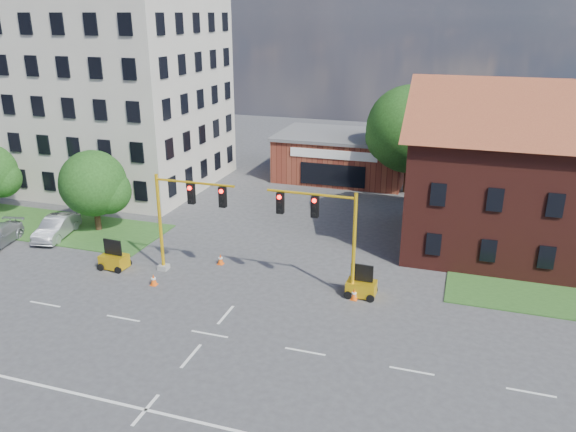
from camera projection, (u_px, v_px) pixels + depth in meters
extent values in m
plane|color=#3F3F41|center=(210.00, 334.00, 28.13)|extent=(120.00, 120.00, 0.00)
cube|color=#29511E|center=(28.00, 223.00, 42.85)|extent=(22.00, 6.00, 0.08)
cube|color=beige|center=(107.00, 74.00, 50.18)|extent=(18.00, 15.00, 20.00)
cube|color=maroon|center=(343.00, 157.00, 54.28)|extent=(12.00, 8.00, 4.00)
cube|color=#5F5F62|center=(343.00, 135.00, 53.55)|extent=(12.40, 8.40, 0.30)
cube|color=white|center=(333.00, 155.00, 50.25)|extent=(8.00, 0.10, 0.80)
cube|color=black|center=(332.00, 175.00, 50.90)|extent=(6.00, 0.10, 2.00)
cube|color=#501D18|center=(571.00, 198.00, 35.87)|extent=(20.00, 10.00, 8.00)
cylinder|color=#322112|center=(407.00, 170.00, 49.71)|extent=(0.44, 0.44, 4.04)
sphere|color=#1B3D12|center=(410.00, 129.00, 48.46)|extent=(7.60, 7.60, 7.60)
sphere|color=#1B3D12|center=(427.00, 140.00, 48.60)|extent=(5.32, 5.32, 5.32)
cylinder|color=#322112|center=(97.00, 214.00, 41.13)|extent=(0.44, 0.44, 2.57)
sphere|color=#1B3D12|center=(93.00, 183.00, 40.34)|extent=(4.78, 4.78, 4.78)
sphere|color=#1B3D12|center=(108.00, 191.00, 40.53)|extent=(3.35, 3.35, 3.35)
sphere|color=#1B3D12|center=(1.00, 178.00, 43.92)|extent=(3.02, 3.02, 3.02)
cube|color=#979691|center=(164.00, 267.00, 35.18)|extent=(0.60, 0.60, 0.30)
cylinder|color=yellow|center=(160.00, 223.00, 34.18)|extent=(0.20, 0.20, 6.20)
cylinder|color=yellow|center=(194.00, 183.00, 32.50)|extent=(5.00, 0.14, 0.14)
cube|color=black|center=(191.00, 194.00, 32.81)|extent=(0.40, 0.32, 1.20)
cube|color=black|center=(223.00, 197.00, 32.23)|extent=(0.40, 0.32, 1.20)
sphere|color=#FF0C07|center=(189.00, 188.00, 32.51)|extent=(0.24, 0.24, 0.24)
cube|color=#979691|center=(352.00, 295.00, 31.71)|extent=(0.60, 0.60, 0.30)
cylinder|color=yellow|center=(354.00, 247.00, 30.71)|extent=(0.20, 0.20, 6.20)
cylinder|color=yellow|center=(311.00, 194.00, 30.47)|extent=(5.00, 0.14, 0.14)
cube|color=black|center=(315.00, 207.00, 30.64)|extent=(0.40, 0.32, 1.20)
cube|color=black|center=(280.00, 203.00, 31.22)|extent=(0.40, 0.32, 1.20)
sphere|color=#FF0C07|center=(314.00, 201.00, 30.34)|extent=(0.24, 0.24, 0.24)
cube|color=yellow|center=(114.00, 261.00, 35.21)|extent=(1.69, 1.18, 0.81)
cube|color=black|center=(113.00, 247.00, 34.89)|extent=(1.27, 0.19, 0.99)
cube|color=yellow|center=(361.00, 288.00, 31.76)|extent=(1.66, 1.13, 0.82)
cube|color=black|center=(362.00, 273.00, 31.43)|extent=(1.27, 0.14, 1.00)
cube|color=#FF570D|center=(154.00, 285.00, 33.20)|extent=(0.38, 0.38, 0.04)
cone|color=#FF570D|center=(154.00, 280.00, 33.09)|extent=(0.40, 0.40, 0.70)
cylinder|color=white|center=(153.00, 279.00, 33.07)|extent=(0.27, 0.27, 0.09)
cube|color=#FF570D|center=(221.00, 264.00, 35.97)|extent=(0.38, 0.38, 0.04)
cone|color=#FF570D|center=(220.00, 259.00, 35.85)|extent=(0.40, 0.40, 0.70)
cylinder|color=white|center=(220.00, 258.00, 35.83)|extent=(0.27, 0.27, 0.09)
cube|color=#FF570D|center=(354.00, 299.00, 31.52)|extent=(0.38, 0.38, 0.04)
cone|color=#FF570D|center=(354.00, 294.00, 31.40)|extent=(0.40, 0.40, 0.70)
cylinder|color=white|center=(354.00, 293.00, 31.38)|extent=(0.27, 0.27, 0.09)
cube|color=#FF570D|center=(354.00, 287.00, 32.93)|extent=(0.38, 0.38, 0.04)
cone|color=#FF570D|center=(355.00, 282.00, 32.81)|extent=(0.40, 0.40, 0.70)
cylinder|color=white|center=(355.00, 281.00, 32.79)|extent=(0.27, 0.27, 0.09)
imported|color=white|center=(444.00, 237.00, 38.39)|extent=(5.41, 2.80, 1.46)
imported|color=#A9ACB0|center=(56.00, 227.00, 40.04)|extent=(2.53, 4.83, 1.51)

